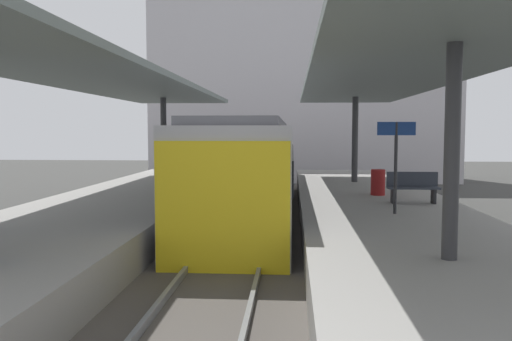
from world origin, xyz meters
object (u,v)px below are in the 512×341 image
object	(u,v)px
platform_bench	(413,186)
commuter_train	(252,169)
platform_sign	(396,146)
litter_bin	(378,182)

from	to	relation	value
platform_bench	commuter_train	bearing A→B (deg)	149.07
platform_sign	litter_bin	size ratio (longest dim) A/B	2.76
platform_bench	platform_sign	distance (m)	2.44
platform_bench	platform_sign	xyz separation A→B (m)	(-0.86, -1.96, 1.16)
commuter_train	litter_bin	size ratio (longest dim) A/B	18.77
commuter_train	platform_bench	world-z (taller)	commuter_train
litter_bin	commuter_train	bearing A→B (deg)	165.66
platform_sign	litter_bin	xyz separation A→B (m)	(0.19, 3.75, -1.22)
platform_bench	litter_bin	xyz separation A→B (m)	(-0.67, 1.78, -0.06)
platform_sign	platform_bench	bearing A→B (deg)	66.41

